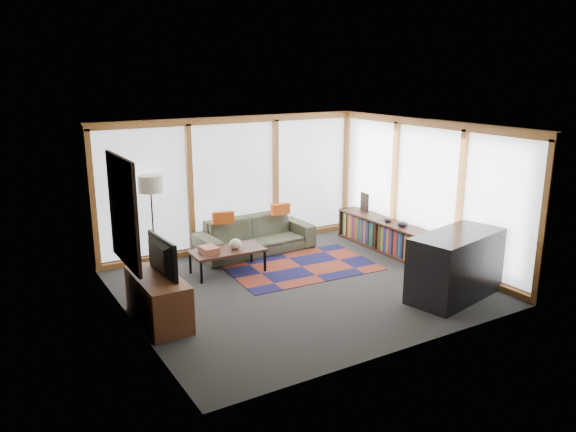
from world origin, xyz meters
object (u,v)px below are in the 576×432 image
floor_lamp (153,222)px  tv_console (158,299)px  television (156,257)px  bar_counter (455,265)px  sofa (255,236)px  coffee_table (228,261)px  bookshelf (383,235)px

floor_lamp → tv_console: floor_lamp is taller
television → bar_counter: 4.52m
sofa → coffee_table: (-0.93, -0.76, -0.13)m
television → bookshelf: bearing=-83.1°
coffee_table → bookshelf: 3.21m
sofa → coffee_table: bearing=-143.3°
sofa → television: 3.33m
bookshelf → bar_counter: bar_counter is taller
television → tv_console: bearing=153.0°
coffee_table → sofa: bearing=39.2°
floor_lamp → bookshelf: (4.20, -1.27, -0.54)m
coffee_table → tv_console: (-1.66, -1.30, 0.13)m
floor_lamp → tv_console: (-0.65, -2.19, -0.51)m
floor_lamp → tv_console: bearing=-106.5°
television → sofa: bearing=-55.4°
bookshelf → tv_console: 4.94m
tv_console → sofa: bearing=38.4°
bookshelf → television: 4.96m
bookshelf → television: size_ratio=2.55×
floor_lamp → coffee_table: bearing=-41.4°
sofa → floor_lamp: size_ratio=1.37×
sofa → television: (-2.58, -2.02, 0.60)m
sofa → floor_lamp: bearing=173.6°
sofa → floor_lamp: (-1.95, 0.13, 0.51)m
sofa → floor_lamp: floor_lamp is taller
bar_counter → coffee_table: bearing=120.6°
tv_console → television: (0.02, 0.04, 0.61)m
floor_lamp → bar_counter: (3.60, -3.69, -0.33)m
tv_console → bar_counter: bearing=-19.4°
floor_lamp → bookshelf: 4.42m
tv_console → floor_lamp: bearing=73.5°
tv_console → bar_counter: (4.25, -1.49, 0.18)m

